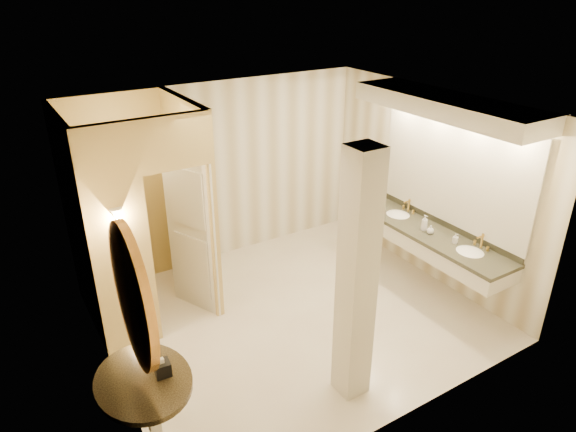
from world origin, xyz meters
name	(u,v)px	position (x,y,z in m)	size (l,w,h in m)	color
floor	(293,315)	(0.00, 0.00, 0.00)	(4.50, 4.50, 0.00)	white
ceiling	(295,109)	(0.00, 0.00, 2.70)	(4.50, 4.50, 0.00)	white
wall_back	(222,173)	(0.00, 2.00, 1.35)	(4.50, 0.02, 2.70)	silver
wall_front	(414,305)	(0.00, -2.00, 1.35)	(4.50, 0.02, 2.70)	silver
wall_left	(101,274)	(-2.25, 0.00, 1.35)	(0.02, 4.00, 2.70)	silver
wall_right	(429,185)	(2.25, 0.00, 1.35)	(0.02, 4.00, 2.70)	silver
toilet_closet	(175,211)	(-1.12, 0.97, 1.39)	(1.50, 1.55, 2.70)	#ECDE7B
wall_sconce	(117,216)	(-1.93, 0.43, 1.73)	(0.14, 0.14, 0.42)	#BB923C
vanity	(440,179)	(1.98, -0.40, 1.63)	(0.75, 2.61, 2.09)	beige
console_shelf	(138,334)	(-2.21, -1.11, 1.34)	(1.01, 1.01, 1.96)	black
pillar	(357,280)	(-0.18, -1.41, 1.35)	(0.30, 0.30, 2.70)	beige
tissue_box	(162,368)	(-2.06, -1.14, 0.94)	(0.13, 0.13, 0.13)	black
toilet	(104,276)	(-1.95, 1.70, 0.34)	(0.38, 0.66, 0.68)	white
soap_bottle_a	(455,238)	(1.97, -0.79, 0.94)	(0.06, 0.06, 0.13)	beige
soap_bottle_b	(431,230)	(1.89, -0.43, 0.94)	(0.09, 0.09, 0.12)	silver
soap_bottle_c	(424,223)	(1.89, -0.32, 0.99)	(0.09, 0.09, 0.23)	#C6B28C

